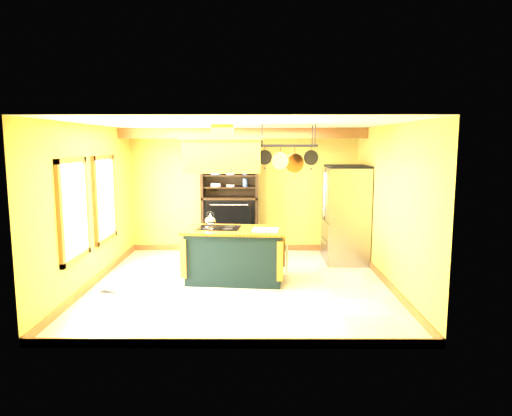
{
  "coord_description": "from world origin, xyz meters",
  "views": [
    {
      "loc": [
        0.3,
        -7.56,
        2.39
      ],
      "look_at": [
        0.27,
        0.3,
        1.27
      ],
      "focal_mm": 32.0,
      "sensor_mm": 36.0,
      "label": 1
    }
  ],
  "objects_px": {
    "refrigerator": "(345,216)",
    "hutch": "(230,215)",
    "range_hood": "(223,153)",
    "kitchen_island": "(235,254)",
    "pot_rack": "(288,151)"
  },
  "relations": [
    {
      "from": "pot_rack",
      "to": "range_hood",
      "type": "bearing_deg",
      "value": -179.86
    },
    {
      "from": "hutch",
      "to": "refrigerator",
      "type": "bearing_deg",
      "value": -17.55
    },
    {
      "from": "range_hood",
      "to": "kitchen_island",
      "type": "bearing_deg",
      "value": 0.28
    },
    {
      "from": "kitchen_island",
      "to": "hutch",
      "type": "xyz_separation_m",
      "value": [
        -0.21,
        2.07,
        0.38
      ]
    },
    {
      "from": "range_hood",
      "to": "refrigerator",
      "type": "distance_m",
      "value": 3.0
    },
    {
      "from": "kitchen_island",
      "to": "range_hood",
      "type": "height_order",
      "value": "range_hood"
    },
    {
      "from": "hutch",
      "to": "range_hood",
      "type": "bearing_deg",
      "value": -89.75
    },
    {
      "from": "range_hood",
      "to": "refrigerator",
      "type": "xyz_separation_m",
      "value": [
        2.36,
        1.32,
        -1.3
      ]
    },
    {
      "from": "refrigerator",
      "to": "hutch",
      "type": "distance_m",
      "value": 2.49
    },
    {
      "from": "pot_rack",
      "to": "hutch",
      "type": "height_order",
      "value": "pot_rack"
    },
    {
      "from": "kitchen_island",
      "to": "refrigerator",
      "type": "xyz_separation_m",
      "value": [
        2.16,
        1.32,
        0.46
      ]
    },
    {
      "from": "kitchen_island",
      "to": "hutch",
      "type": "bearing_deg",
      "value": 101.23
    },
    {
      "from": "pot_rack",
      "to": "refrigerator",
      "type": "xyz_separation_m",
      "value": [
        1.26,
        1.31,
        -1.33
      ]
    },
    {
      "from": "refrigerator",
      "to": "hutch",
      "type": "bearing_deg",
      "value": 162.45
    },
    {
      "from": "refrigerator",
      "to": "hutch",
      "type": "xyz_separation_m",
      "value": [
        -2.37,
        0.75,
        -0.09
      ]
    }
  ]
}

